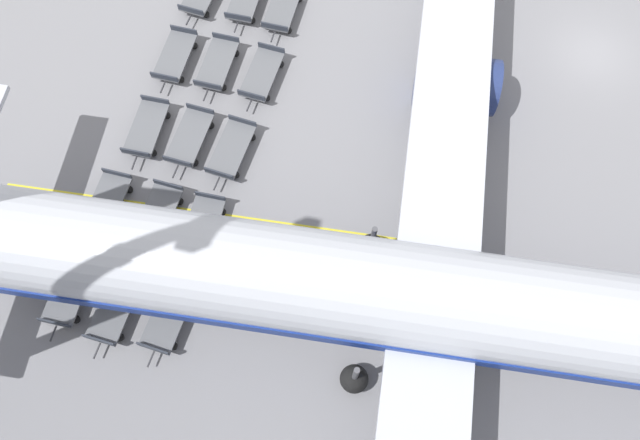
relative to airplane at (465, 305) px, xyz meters
The scene contains 16 objects.
ground_plane 17.17m from the airplane, 163.22° to the left, with size 500.00×500.00×0.00m, color gray.
airplane is the anchor object (origin of this frame).
baggage_dolly_row_near_col_b 19.13m from the airplane, 122.49° to the right, with size 3.79×1.58×0.92m.
baggage_dolly_row_near_col_c 17.12m from the airplane, 110.06° to the right, with size 3.81×1.65×0.92m.
baggage_dolly_row_near_col_d 16.54m from the airplane, 95.40° to the right, with size 3.78×1.57×0.92m.
baggage_dolly_row_near_col_e 16.67m from the airplane, 80.52° to the right, with size 3.81×1.64×0.92m.
baggage_dolly_row_mid_a_col_b 17.37m from the airplane, 126.75° to the right, with size 3.79×1.57×0.92m.
baggage_dolly_row_mid_a_col_c 15.14m from the airplane, 113.14° to the right, with size 3.81×1.65×0.92m.
baggage_dolly_row_mid_a_col_d 14.15m from the airplane, 96.54° to the right, with size 3.81×1.63×0.92m.
baggage_dolly_row_mid_a_col_e 14.60m from the airplane, 78.23° to the right, with size 3.81×1.64×0.92m.
baggage_dolly_row_mid_b_col_a 18.75m from the airplane, 141.65° to the right, with size 3.79×1.58×0.92m.
baggage_dolly_row_mid_b_col_b 15.54m from the airplane, 131.95° to the right, with size 3.82×1.68×0.92m.
baggage_dolly_row_mid_b_col_c 13.20m from the airplane, 116.37° to the right, with size 3.83×1.72×0.92m.
baggage_dolly_row_mid_b_col_d 12.05m from the airplane, 97.45° to the right, with size 3.81×1.65×0.92m.
baggage_dolly_row_mid_b_col_e 12.31m from the airplane, 77.02° to the right, with size 3.82×1.70×0.92m.
stand_guidance_stripe 11.16m from the airplane, 103.93° to the right, with size 2.56×22.12×0.01m.
Camera 1 is at (23.48, -8.63, 26.45)m, focal length 35.00 mm.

